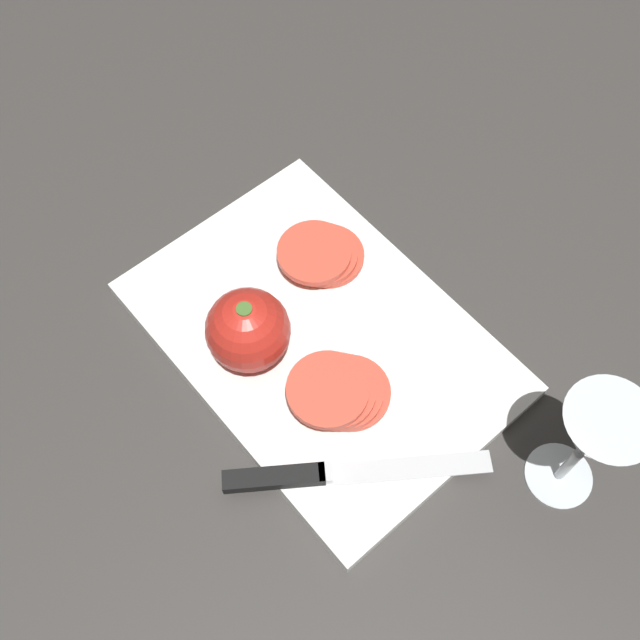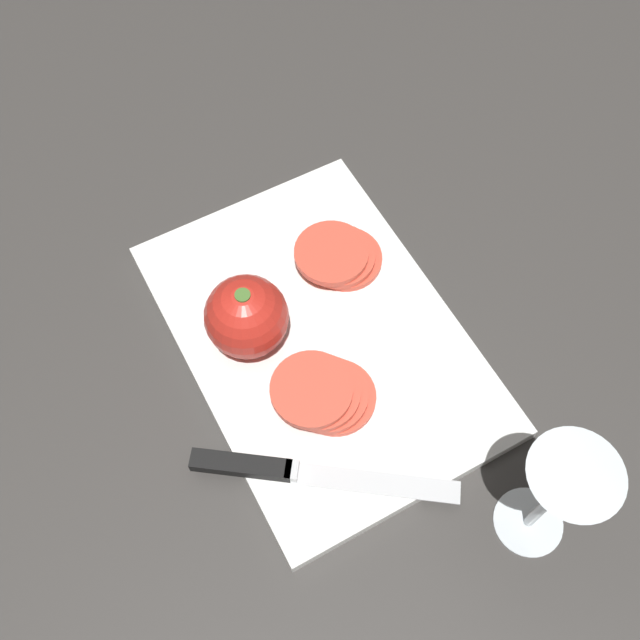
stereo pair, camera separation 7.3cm
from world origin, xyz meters
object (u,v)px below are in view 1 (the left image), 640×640
knife (305,476)px  tomato_slice_stack_near (339,391)px  whole_tomato (248,330)px  tomato_slice_stack_far (321,254)px  wine_glass (593,439)px

knife → tomato_slice_stack_near: 0.09m
whole_tomato → tomato_slice_stack_far: size_ratio=0.90×
wine_glass → tomato_slice_stack_near: size_ratio=1.49×
whole_tomato → tomato_slice_stack_near: whole_tomato is taller
tomato_slice_stack_far → tomato_slice_stack_near: bearing=-34.3°
tomato_slice_stack_near → whole_tomato: bearing=-161.3°
wine_glass → tomato_slice_stack_far: wine_glass is taller
wine_glass → tomato_slice_stack_far: 0.33m
knife → tomato_slice_stack_far: (-0.17, 0.17, 0.01)m
tomato_slice_stack_near → tomato_slice_stack_far: (-0.13, 0.09, -0.00)m
whole_tomato → tomato_slice_stack_far: whole_tomato is taller
whole_tomato → tomato_slice_stack_far: (-0.04, 0.12, -0.03)m
wine_glass → tomato_slice_stack_far: bearing=-176.6°
wine_glass → tomato_slice_stack_far: (-0.32, -0.02, -0.07)m
whole_tomato → knife: (0.14, -0.04, -0.04)m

